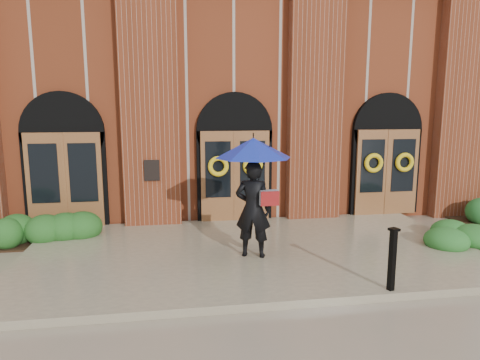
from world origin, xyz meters
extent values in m
plane|color=gray|center=(0.00, 0.00, 0.00)|extent=(90.00, 90.00, 0.00)
cube|color=tan|center=(0.00, 0.15, 0.07)|extent=(10.00, 5.30, 0.15)
cube|color=maroon|center=(0.00, 8.90, 3.50)|extent=(16.00, 12.00, 7.00)
cube|color=black|center=(-2.25, 2.47, 1.65)|extent=(0.40, 0.05, 0.55)
cube|color=maroon|center=(-2.25, 2.73, 3.50)|extent=(1.50, 0.45, 7.00)
cube|color=maroon|center=(2.25, 2.73, 3.50)|extent=(1.50, 0.45, 7.00)
cube|color=maroon|center=(6.75, 2.73, 3.50)|extent=(1.50, 0.45, 7.00)
cube|color=#935B30|center=(-4.50, 2.71, 1.40)|extent=(1.90, 0.10, 2.50)
cylinder|color=black|center=(-4.50, 2.85, 2.65)|extent=(2.10, 0.22, 2.10)
cube|color=#935B30|center=(0.00, 2.71, 1.40)|extent=(1.90, 0.10, 2.50)
cylinder|color=black|center=(0.00, 2.85, 2.65)|extent=(2.10, 0.22, 2.10)
cube|color=#935B30|center=(4.50, 2.71, 1.40)|extent=(1.90, 0.10, 2.50)
cylinder|color=black|center=(4.50, 2.85, 2.65)|extent=(2.10, 0.22, 2.10)
torus|color=yellow|center=(-0.48, 2.59, 1.70)|extent=(0.57, 0.13, 0.57)
torus|color=yellow|center=(0.48, 2.59, 1.70)|extent=(0.57, 0.13, 0.57)
torus|color=yellow|center=(4.02, 2.59, 1.70)|extent=(0.57, 0.13, 0.57)
torus|color=yellow|center=(4.98, 2.59, 1.70)|extent=(0.57, 0.13, 0.57)
imported|color=black|center=(-0.06, -0.28, 1.18)|extent=(0.87, 0.71, 2.05)
cone|color=#14269F|center=(-0.06, -0.28, 2.47)|extent=(2.02, 2.02, 0.41)
cylinder|color=black|center=(-0.01, -0.33, 1.92)|extent=(0.02, 0.02, 0.68)
cube|color=#AEB0B3|center=(0.24, -0.44, 1.45)|extent=(0.42, 0.31, 0.30)
cube|color=maroon|center=(0.24, -0.55, 1.45)|extent=(0.37, 0.15, 0.30)
cube|color=black|center=(1.99, -2.35, 0.68)|extent=(0.12, 0.12, 1.07)
cube|color=black|center=(1.99, -2.35, 1.24)|extent=(0.19, 0.19, 0.04)
ellipsoid|color=#21541C|center=(-5.20, 1.85, 0.35)|extent=(2.71, 1.09, 0.70)
ellipsoid|color=#256123|center=(5.10, 0.00, 0.27)|extent=(1.52, 1.31, 0.54)
camera|label=1|loc=(-1.69, -8.87, 3.30)|focal=32.00mm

